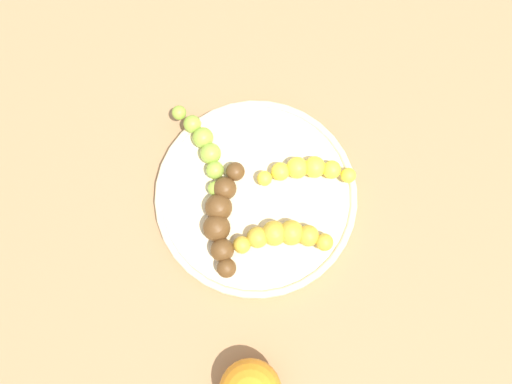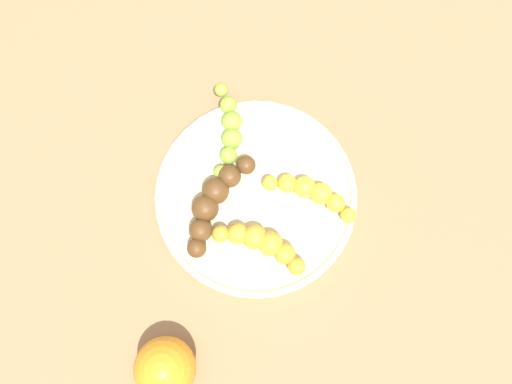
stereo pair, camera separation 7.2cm
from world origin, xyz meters
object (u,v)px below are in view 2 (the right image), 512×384
(banana_overripe, at_px, (214,201))
(banana_spotted, at_px, (261,243))
(banana_green, at_px, (229,130))
(fruit_bowl, at_px, (256,196))
(banana_yellow, at_px, (312,193))
(orange_fruit, at_px, (165,368))

(banana_overripe, distance_m, banana_spotted, 0.08)
(banana_green, bearing_deg, banana_spotted, -74.82)
(banana_spotted, bearing_deg, banana_overripe, 71.93)
(fruit_bowl, relative_size, banana_overripe, 1.94)
(fruit_bowl, relative_size, banana_green, 2.34)
(banana_overripe, bearing_deg, banana_green, -71.14)
(banana_yellow, distance_m, orange_fruit, 0.29)
(fruit_bowl, bearing_deg, banana_green, 77.35)
(fruit_bowl, xyz_separation_m, banana_overripe, (-0.05, 0.02, 0.03))
(banana_spotted, xyz_separation_m, banana_yellow, (0.09, 0.02, -0.00))
(banana_green, distance_m, orange_fruit, 0.31)
(fruit_bowl, xyz_separation_m, banana_green, (0.02, 0.09, 0.02))
(banana_green, height_order, orange_fruit, orange_fruit)
(banana_spotted, relative_size, orange_fruit, 1.49)
(banana_yellow, bearing_deg, orange_fruit, 163.13)
(banana_overripe, height_order, banana_spotted, banana_overripe)
(fruit_bowl, relative_size, orange_fruit, 3.57)
(banana_spotted, xyz_separation_m, banana_green, (0.05, 0.15, -0.00))
(banana_overripe, xyz_separation_m, orange_fruit, (-0.16, -0.14, 0.00))
(orange_fruit, bearing_deg, banana_overripe, 39.79)
(fruit_bowl, distance_m, banana_spotted, 0.07)
(banana_overripe, distance_m, banana_green, 0.10)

